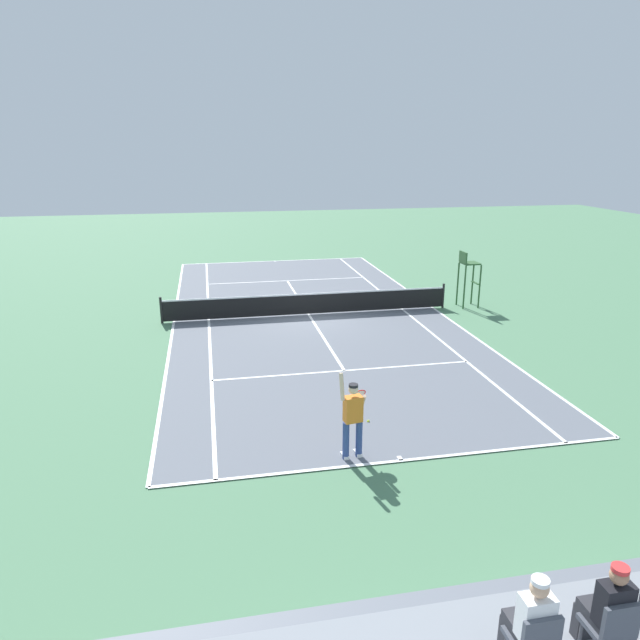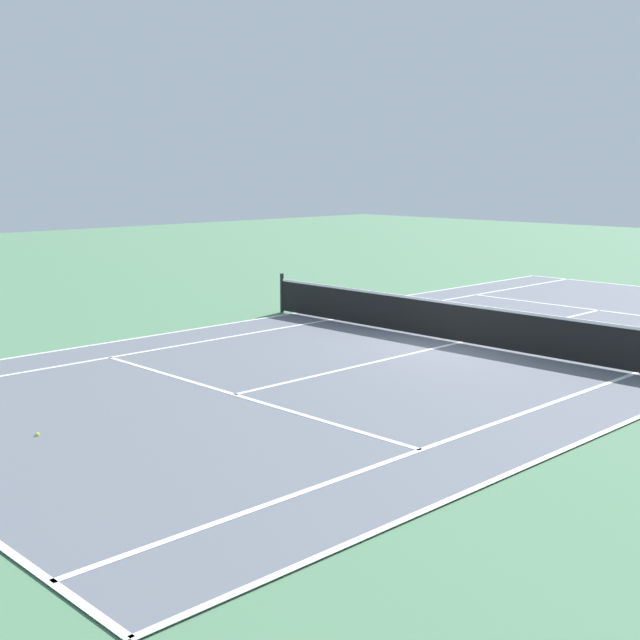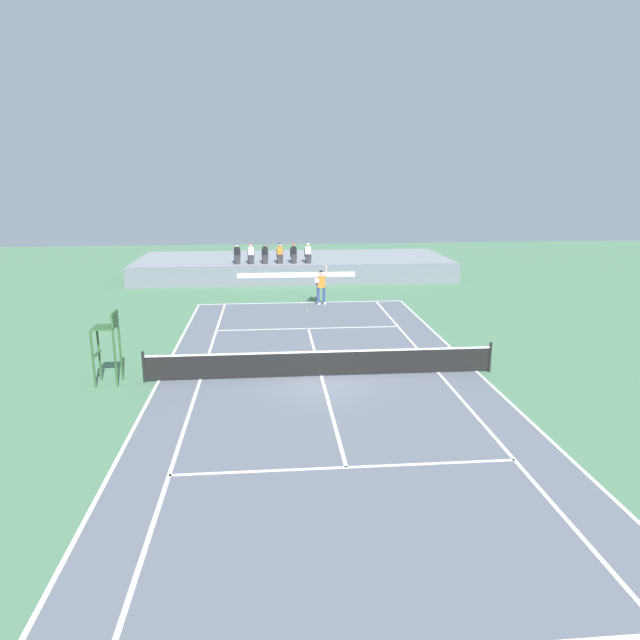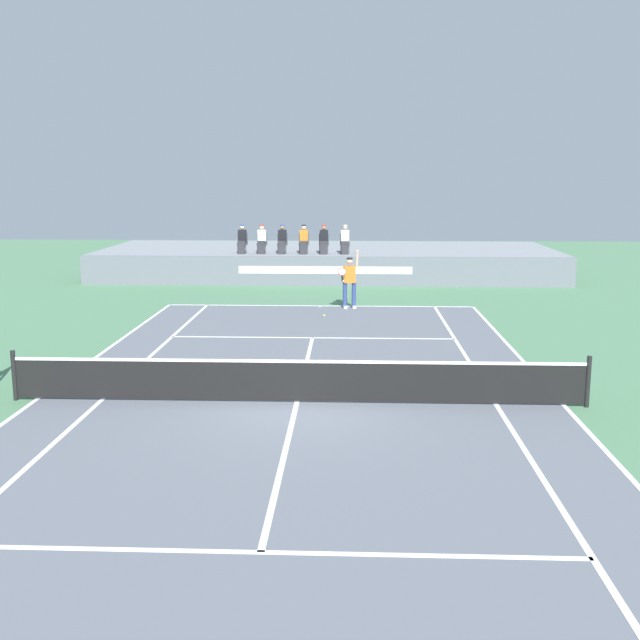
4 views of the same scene
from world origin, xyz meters
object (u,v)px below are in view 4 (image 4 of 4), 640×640
Objects in this scene: tennis_player at (349,281)px; spectator_seated_0 at (242,240)px; spectator_seated_1 at (262,240)px; spectator_seated_5 at (345,240)px; spectator_seated_2 at (282,240)px; tennis_ball at (324,316)px; spectator_seated_3 at (304,240)px; spectator_seated_4 at (324,240)px.

spectator_seated_0 is at bearing 125.00° from tennis_player.
spectator_seated_1 is 3.68m from spectator_seated_5.
spectator_seated_2 is 2.77m from spectator_seated_5.
tennis_ball is at bearing -64.95° from spectator_seated_0.
tennis_ball is (1.20, -8.41, -1.83)m from spectator_seated_3.
spectator_seated_1 is 1.00× the size of spectator_seated_2.
spectator_seated_2 is at bearing 180.00° from spectator_seated_4.
spectator_seated_4 is 1.00× the size of spectator_seated_5.
spectator_seated_1 is 9.13m from tennis_ball.
tennis_player is (0.22, -6.80, -0.87)m from spectator_seated_5.
tennis_ball is (2.15, -8.41, -1.83)m from spectator_seated_2.
spectator_seated_1 is at bearing 180.00° from spectator_seated_4.
spectator_seated_0 is 18.60× the size of tennis_ball.
spectator_seated_0 is at bearing 180.00° from spectator_seated_1.
spectator_seated_0 and spectator_seated_5 have the same top height.
spectator_seated_2 is 1.00× the size of spectator_seated_4.
spectator_seated_3 is at bearing 98.13° from tennis_ball.
spectator_seated_2 is 1.00× the size of spectator_seated_5.
spectator_seated_3 is at bearing 106.64° from tennis_player.
spectator_seated_1 is at bearing 180.00° from spectator_seated_2.
spectator_seated_4 and spectator_seated_5 have the same top height.
spectator_seated_0 is 2.73m from spectator_seated_3.
spectator_seated_0 and spectator_seated_1 have the same top height.
spectator_seated_4 is 0.61× the size of tennis_player.
spectator_seated_3 is at bearing 0.00° from spectator_seated_0.
spectator_seated_5 is (0.93, 0.00, 0.00)m from spectator_seated_4.
spectator_seated_4 is at bearing 0.00° from spectator_seated_0.
spectator_seated_1 reaches higher than tennis_ball.
spectator_seated_0 is at bearing 180.00° from spectator_seated_3.
tennis_player is at bearing -55.00° from spectator_seated_0.
tennis_player is at bearing -73.36° from spectator_seated_3.
spectator_seated_5 is at bearing 0.00° from spectator_seated_3.
spectator_seated_2 and spectator_seated_5 have the same top height.
spectator_seated_0 reaches higher than tennis_ball.
spectator_seated_1 is 7.88m from tennis_player.
spectator_seated_4 reaches higher than tennis_player.
spectator_seated_3 is 1.00× the size of spectator_seated_4.
spectator_seated_5 reaches higher than tennis_player.
spectator_seated_2 is 7.48m from tennis_player.
spectator_seated_1 is 0.61× the size of tennis_player.
spectator_seated_1 is 1.00× the size of spectator_seated_5.
spectator_seated_3 is at bearing 0.00° from spectator_seated_1.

